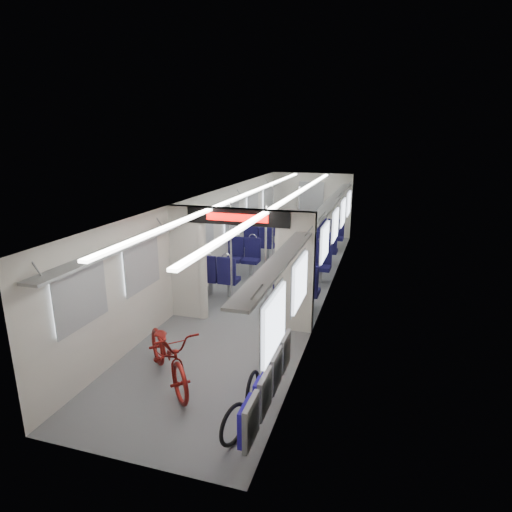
# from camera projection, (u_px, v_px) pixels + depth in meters

# --- Properties ---
(carriage) EXTENTS (12.00, 12.02, 2.31)m
(carriage) POSITION_uv_depth(u_px,v_px,m) (264.00, 231.00, 9.77)
(carriage) COLOR #515456
(carriage) RESTS_ON ground
(bicycle) EXTENTS (1.73, 1.75, 0.96)m
(bicycle) POSITION_uv_depth(u_px,v_px,m) (168.00, 353.00, 6.38)
(bicycle) COLOR maroon
(bicycle) RESTS_ON ground
(flip_bench) EXTENTS (0.12, 2.11, 0.52)m
(flip_bench) POSITION_uv_depth(u_px,v_px,m) (269.00, 381.00, 5.47)
(flip_bench) COLOR gray
(flip_bench) RESTS_ON carriage
(bike_hoop_a) EXTENTS (0.20, 0.53, 0.54)m
(bike_hoop_a) POSITION_uv_depth(u_px,v_px,m) (234.00, 426.00, 5.13)
(bike_hoop_a) COLOR black
(bike_hoop_a) RESTS_ON ground
(bike_hoop_b) EXTENTS (0.06, 0.51, 0.51)m
(bike_hoop_b) POSITION_uv_depth(u_px,v_px,m) (253.00, 390.00, 5.88)
(bike_hoop_b) COLOR black
(bike_hoop_b) RESTS_ON ground
(bike_hoop_c) EXTENTS (0.18, 0.44, 0.44)m
(bike_hoop_c) POSITION_uv_depth(u_px,v_px,m) (264.00, 358.00, 6.80)
(bike_hoop_c) COLOR black
(bike_hoop_c) RESTS_ON ground
(seat_bay_near_left) EXTENTS (0.91, 2.05, 1.09)m
(seat_bay_near_left) POSITION_uv_depth(u_px,v_px,m) (232.00, 263.00, 10.62)
(seat_bay_near_left) COLOR black
(seat_bay_near_left) RESTS_ON ground
(seat_bay_near_right) EXTENTS (0.95, 2.28, 1.16)m
(seat_bay_near_right) POSITION_uv_depth(u_px,v_px,m) (305.00, 271.00, 9.95)
(seat_bay_near_right) COLOR black
(seat_bay_near_right) RESTS_ON ground
(seat_bay_far_left) EXTENTS (0.91, 2.10, 1.11)m
(seat_bay_far_left) POSITION_uv_depth(u_px,v_px,m) (268.00, 234.00, 13.70)
(seat_bay_far_left) COLOR black
(seat_bay_far_left) RESTS_ON ground
(seat_bay_far_right) EXTENTS (0.91, 2.07, 1.10)m
(seat_bay_far_right) POSITION_uv_depth(u_px,v_px,m) (326.00, 239.00, 13.08)
(seat_bay_far_right) COLOR black
(seat_bay_far_right) RESTS_ON ground
(stanchion_near_left) EXTENTS (0.04, 0.04, 2.30)m
(stanchion_near_left) POSITION_uv_depth(u_px,v_px,m) (231.00, 257.00, 8.97)
(stanchion_near_left) COLOR silver
(stanchion_near_left) RESTS_ON ground
(stanchion_near_right) EXTENTS (0.04, 0.04, 2.30)m
(stanchion_near_right) POSITION_uv_depth(u_px,v_px,m) (266.00, 263.00, 8.55)
(stanchion_near_right) COLOR silver
(stanchion_near_right) RESTS_ON ground
(stanchion_far_left) EXTENTS (0.04, 0.04, 2.30)m
(stanchion_far_left) POSITION_uv_depth(u_px,v_px,m) (273.00, 225.00, 12.11)
(stanchion_far_left) COLOR silver
(stanchion_far_left) RESTS_ON ground
(stanchion_far_right) EXTENTS (0.04, 0.04, 2.30)m
(stanchion_far_right) POSITION_uv_depth(u_px,v_px,m) (298.00, 229.00, 11.63)
(stanchion_far_right) COLOR silver
(stanchion_far_right) RESTS_ON ground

